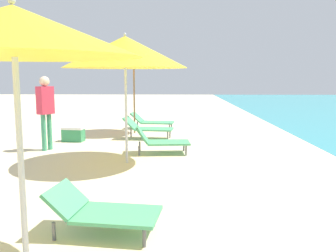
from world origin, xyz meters
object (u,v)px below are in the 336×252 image
(lounger_farthest_inland, at_px, (147,127))
(umbrella_farthest, at_px, (134,61))
(lounger_fourth_shoreside, at_px, (161,140))
(lounger_third_shoreside, at_px, (102,210))
(lounger_farthest_shoreside, at_px, (151,121))
(umbrella_third, at_px, (13,31))
(umbrella_fourth, at_px, (125,52))
(person_walking_near, at_px, (45,105))
(cooler_box, at_px, (73,134))

(lounger_farthest_inland, bearing_deg, umbrella_farthest, 120.45)
(lounger_fourth_shoreside, bearing_deg, lounger_third_shoreside, -100.63)
(lounger_farthest_shoreside, xyz_separation_m, lounger_farthest_inland, (0.01, -1.99, 0.07))
(lounger_third_shoreside, bearing_deg, umbrella_third, -106.29)
(umbrella_third, xyz_separation_m, umbrella_fourth, (0.27, 4.31, 0.12))
(umbrella_fourth, xyz_separation_m, person_walking_near, (-2.07, 1.24, -1.15))
(umbrella_farthest, distance_m, cooler_box, 2.91)
(lounger_fourth_shoreside, bearing_deg, umbrella_farthest, 103.39)
(umbrella_third, bearing_deg, person_walking_near, 108.03)
(lounger_third_shoreside, xyz_separation_m, umbrella_fourth, (-0.17, 3.30, 1.95))
(person_walking_near, bearing_deg, cooler_box, -73.20)
(lounger_third_shoreside, height_order, umbrella_farthest, umbrella_farthest)
(umbrella_third, distance_m, lounger_fourth_shoreside, 5.61)
(umbrella_farthest, xyz_separation_m, cooler_box, (-1.49, -1.48, -2.02))
(lounger_third_shoreside, xyz_separation_m, lounger_farthest_shoreside, (0.00, 8.14, -0.01))
(lounger_farthest_inland, bearing_deg, person_walking_near, -138.70)
(lounger_farthest_shoreside, height_order, lounger_farthest_inland, lounger_farthest_inland)
(umbrella_fourth, relative_size, lounger_farthest_inland, 1.83)
(lounger_fourth_shoreside, bearing_deg, lounger_farthest_shoreside, 92.76)
(umbrella_farthest, bearing_deg, person_walking_near, -124.10)
(umbrella_fourth, distance_m, lounger_farthest_inland, 3.42)
(cooler_box, bearing_deg, lounger_third_shoreside, -71.16)
(cooler_box, bearing_deg, umbrella_farthest, 44.81)
(umbrella_fourth, xyz_separation_m, lounger_fourth_shoreside, (0.65, 0.92, -1.92))
(umbrella_fourth, xyz_separation_m, cooler_box, (-1.77, 2.40, -2.02))
(umbrella_farthest, relative_size, cooler_box, 4.15)
(lounger_farthest_inland, distance_m, cooler_box, 2.01)
(umbrella_fourth, height_order, cooler_box, umbrella_fourth)
(lounger_third_shoreside, distance_m, lounger_farthest_shoreside, 8.14)
(lounger_third_shoreside, distance_m, lounger_farthest_inland, 6.15)
(umbrella_farthest, distance_m, person_walking_near, 3.39)
(lounger_fourth_shoreside, distance_m, umbrella_farthest, 3.65)
(umbrella_farthest, bearing_deg, lounger_third_shoreside, -86.36)
(cooler_box, bearing_deg, person_walking_near, -104.45)
(lounger_fourth_shoreside, xyz_separation_m, cooler_box, (-2.42, 1.48, -0.10))
(umbrella_third, xyz_separation_m, lounger_third_shoreside, (0.44, 1.01, -1.83))
(lounger_third_shoreside, bearing_deg, person_walking_near, 123.61)
(umbrella_fourth, height_order, lounger_farthest_shoreside, umbrella_fourth)
(umbrella_third, bearing_deg, lounger_farthest_inland, 86.36)
(lounger_fourth_shoreside, relative_size, lounger_farthest_shoreside, 0.85)
(lounger_farthest_inland, bearing_deg, lounger_fourth_shoreside, -70.51)
(lounger_fourth_shoreside, relative_size, umbrella_farthest, 0.50)
(lounger_third_shoreside, distance_m, umbrella_fourth, 3.84)
(lounger_farthest_inland, relative_size, cooler_box, 2.34)
(umbrella_third, height_order, cooler_box, umbrella_third)
(lounger_fourth_shoreside, height_order, person_walking_near, person_walking_near)
(cooler_box, bearing_deg, umbrella_fourth, -53.59)
(umbrella_third, distance_m, lounger_farthest_inland, 7.38)
(umbrella_farthest, xyz_separation_m, person_walking_near, (-1.79, -2.64, -1.14))
(umbrella_farthest, height_order, lounger_farthest_shoreside, umbrella_farthest)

